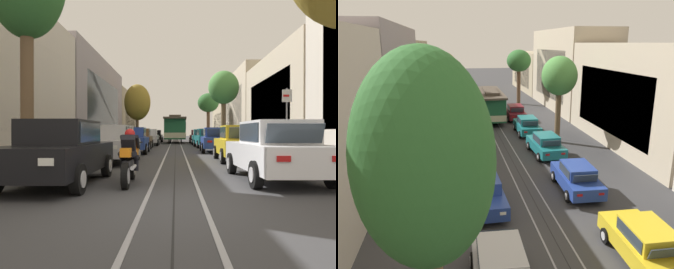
# 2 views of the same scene
# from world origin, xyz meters

# --- Properties ---
(ground_plane) EXTENTS (163.57, 163.57, 0.00)m
(ground_plane) POSITION_xyz_m (0.00, 26.17, 0.00)
(ground_plane) COLOR #38383A
(trolley_track_rails) EXTENTS (1.14, 73.43, 0.01)m
(trolley_track_rails) POSITION_xyz_m (0.00, 30.71, 0.00)
(trolley_track_rails) COLOR gray
(trolley_track_rails) RESTS_ON ground
(building_facade_left) EXTENTS (5.33, 65.13, 9.45)m
(building_facade_left) POSITION_xyz_m (-10.30, 28.86, 4.42)
(building_facade_left) COLOR beige
(building_facade_left) RESTS_ON ground
(building_facade_right) EXTENTS (5.66, 65.13, 9.58)m
(building_facade_right) POSITION_xyz_m (10.52, 27.97, 4.35)
(building_facade_right) COLOR beige
(building_facade_right) RESTS_ON ground
(parked_car_black_near_left) EXTENTS (2.00, 4.36, 1.58)m
(parked_car_black_near_left) POSITION_xyz_m (-2.84, 2.38, 0.80)
(parked_car_black_near_left) COLOR black
(parked_car_black_near_left) RESTS_ON ground
(parked_car_silver_second_left) EXTENTS (2.08, 4.40, 1.58)m
(parked_car_silver_second_left) POSITION_xyz_m (-2.67, 8.01, 0.80)
(parked_car_silver_second_left) COLOR #B7B7BC
(parked_car_silver_second_left) RESTS_ON ground
(parked_car_blue_mid_left) EXTENTS (2.07, 4.39, 1.58)m
(parked_car_blue_mid_left) POSITION_xyz_m (-2.63, 14.02, 0.80)
(parked_car_blue_mid_left) COLOR #233D93
(parked_car_blue_mid_left) RESTS_ON ground
(parked_car_brown_fourth_left) EXTENTS (2.07, 4.39, 1.58)m
(parked_car_brown_fourth_left) POSITION_xyz_m (-2.82, 19.94, 0.80)
(parked_car_brown_fourth_left) COLOR brown
(parked_car_brown_fourth_left) RESTS_ON ground
(parked_car_silver_fifth_left) EXTENTS (2.04, 4.38, 1.58)m
(parked_car_silver_fifth_left) POSITION_xyz_m (-2.60, 25.54, 0.80)
(parked_car_silver_fifth_left) COLOR #B7B7BC
(parked_car_silver_fifth_left) RESTS_ON ground
(parked_car_green_sixth_left) EXTENTS (2.08, 4.40, 1.58)m
(parked_car_green_sixth_left) POSITION_xyz_m (-2.88, 31.16, 0.80)
(parked_car_green_sixth_left) COLOR #1E6038
(parked_car_green_sixth_left) RESTS_ON ground
(parked_car_black_far_left) EXTENTS (2.00, 4.36, 1.58)m
(parked_car_black_far_left) POSITION_xyz_m (-2.70, 36.84, 0.80)
(parked_car_black_far_left) COLOR black
(parked_car_black_far_left) RESTS_ON ground
(parked_car_white_near_right) EXTENTS (2.09, 4.40, 1.58)m
(parked_car_white_near_right) POSITION_xyz_m (2.68, 3.11, 0.80)
(parked_car_white_near_right) COLOR silver
(parked_car_white_near_right) RESTS_ON ground
(parked_car_yellow_second_right) EXTENTS (2.06, 4.39, 1.58)m
(parked_car_yellow_second_right) POSITION_xyz_m (2.84, 8.70, 0.80)
(parked_car_yellow_second_right) COLOR gold
(parked_car_yellow_second_right) RESTS_ON ground
(parked_car_blue_mid_right) EXTENTS (2.10, 4.40, 1.58)m
(parked_car_blue_mid_right) POSITION_xyz_m (2.62, 15.10, 0.80)
(parked_car_blue_mid_right) COLOR #233D93
(parked_car_blue_mid_right) RESTS_ON ground
(parked_car_teal_fourth_right) EXTENTS (2.12, 4.41, 1.58)m
(parked_car_teal_fourth_right) POSITION_xyz_m (2.64, 21.33, 0.80)
(parked_car_teal_fourth_right) COLOR #196B70
(parked_car_teal_fourth_right) RESTS_ON ground
(parked_car_teal_fifth_right) EXTENTS (2.05, 4.38, 1.58)m
(parked_car_teal_fifth_right) POSITION_xyz_m (2.60, 27.26, 0.80)
(parked_car_teal_fifth_right) COLOR #196B70
(parked_car_teal_fifth_right) RESTS_ON ground
(parked_car_maroon_sixth_right) EXTENTS (2.05, 4.38, 1.58)m
(parked_car_maroon_sixth_right) POSITION_xyz_m (2.66, 33.26, 0.80)
(parked_car_maroon_sixth_right) COLOR maroon
(parked_car_maroon_sixth_right) RESTS_ON ground
(street_tree_kerb_left_second) EXTENTS (3.21, 2.75, 7.13)m
(street_tree_kerb_left_second) POSITION_xyz_m (-4.65, 33.24, 4.92)
(street_tree_kerb_left_second) COLOR brown
(street_tree_kerb_left_second) RESTS_ON ground
(street_tree_kerb_right_second) EXTENTS (2.82, 2.99, 7.01)m
(street_tree_kerb_right_second) POSITION_xyz_m (4.48, 24.36, 5.35)
(street_tree_kerb_right_second) COLOR brown
(street_tree_kerb_right_second) RESTS_ON ground
(street_tree_kerb_right_mid) EXTENTS (3.16, 3.36, 7.13)m
(street_tree_kerb_right_mid) POSITION_xyz_m (4.88, 42.32, 5.59)
(street_tree_kerb_right_mid) COLOR brown
(street_tree_kerb_right_mid) RESTS_ON ground
(cable_car_trolley) EXTENTS (2.75, 9.16, 3.28)m
(cable_car_trolley) POSITION_xyz_m (0.00, 33.49, 1.66)
(cable_car_trolley) COLOR #1E5B38
(cable_car_trolley) RESTS_ON ground
(motorcycle_with_rider) EXTENTS (0.56, 1.99, 1.37)m
(motorcycle_with_rider) POSITION_xyz_m (-1.11, 2.36, 0.65)
(motorcycle_with_rider) COLOR black
(motorcycle_with_rider) RESTS_ON ground
(pedestrian_on_left_pavement) EXTENTS (0.55, 0.36, 1.74)m
(pedestrian_on_left_pavement) POSITION_xyz_m (-5.32, 20.13, 0.99)
(pedestrian_on_left_pavement) COLOR slate
(pedestrian_on_left_pavement) RESTS_ON ground
(pedestrian_on_right_pavement) EXTENTS (0.55, 0.41, 1.74)m
(pedestrian_on_right_pavement) POSITION_xyz_m (-7.03, 33.51, 0.99)
(pedestrian_on_right_pavement) COLOR #282D38
(pedestrian_on_right_pavement) RESTS_ON ground
(fire_hydrant) EXTENTS (0.40, 0.22, 0.84)m
(fire_hydrant) POSITION_xyz_m (-4.31, 2.83, 0.42)
(fire_hydrant) COLOR #B2B2B7
(fire_hydrant) RESTS_ON ground
(street_sign_post) EXTENTS (0.36, 0.08, 2.98)m
(street_sign_post) POSITION_xyz_m (4.31, 6.91, 1.84)
(street_sign_post) COLOR slate
(street_sign_post) RESTS_ON ground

